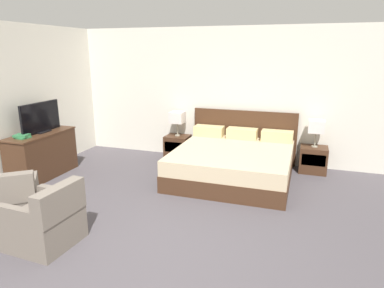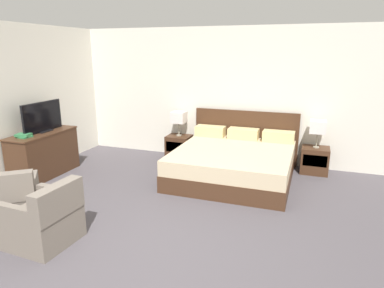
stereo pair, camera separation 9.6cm
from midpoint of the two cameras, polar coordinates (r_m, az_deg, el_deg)
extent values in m
plane|color=#4C474C|center=(3.97, -10.14, -18.40)|extent=(11.46, 11.46, 0.00)
cube|color=silver|center=(6.98, 4.68, 8.13)|extent=(7.30, 0.06, 2.65)
cube|color=silver|center=(6.58, -27.96, 5.98)|extent=(0.06, 5.62, 2.65)
cube|color=#422819|center=(6.07, 6.27, -4.53)|extent=(1.97, 2.02, 0.28)
cube|color=#C6B28E|center=(5.98, 6.34, -2.13)|extent=(1.95, 2.00, 0.25)
cube|color=#422819|center=(6.93, 8.22, 1.25)|extent=(2.05, 0.05, 1.05)
cube|color=#D6BC7F|center=(6.87, 2.47, 2.18)|extent=(0.58, 0.28, 0.20)
cube|color=#D6BC7F|center=(6.72, 7.95, 1.75)|extent=(0.58, 0.28, 0.20)
cube|color=#D6BC7F|center=(6.63, 13.62, 1.29)|extent=(0.58, 0.28, 0.20)
cube|color=#422819|center=(7.17, -2.79, -0.49)|extent=(0.49, 0.42, 0.48)
cube|color=black|center=(6.97, -3.40, -0.54)|extent=(0.41, 0.01, 0.21)
cube|color=#422819|center=(6.71, 19.16, -2.45)|extent=(0.49, 0.42, 0.48)
cube|color=black|center=(6.50, 19.20, -2.57)|extent=(0.41, 0.01, 0.21)
cylinder|color=gray|center=(7.11, -2.82, 1.45)|extent=(0.11, 0.11, 0.02)
cylinder|color=gray|center=(7.07, -2.83, 2.54)|extent=(0.02, 0.02, 0.26)
cube|color=silver|center=(7.02, -2.86, 4.46)|extent=(0.28, 0.28, 0.22)
cylinder|color=gray|center=(6.64, 19.35, -0.40)|extent=(0.11, 0.11, 0.02)
cylinder|color=gray|center=(6.61, 19.45, 0.76)|extent=(0.02, 0.02, 0.26)
cube|color=silver|center=(6.56, 19.64, 2.80)|extent=(0.28, 0.28, 0.22)
cube|color=#422819|center=(6.67, -24.07, -1.65)|extent=(0.51, 1.26, 0.80)
cube|color=#482C1C|center=(6.57, -24.43, 1.57)|extent=(0.52, 1.30, 0.02)
cube|color=black|center=(6.61, -24.08, 1.89)|extent=(0.18, 0.28, 0.02)
cube|color=black|center=(6.56, -24.33, 4.09)|extent=(0.04, 0.90, 0.52)
cube|color=black|center=(6.55, -24.20, 4.08)|extent=(0.01, 0.87, 0.50)
cube|color=#2D7042|center=(6.30, -26.77, 0.98)|extent=(0.22, 0.21, 0.03)
cube|color=#2D7042|center=(6.30, -26.91, 1.27)|extent=(0.26, 0.21, 0.04)
cube|color=#70665B|center=(5.13, -28.42, -9.46)|extent=(0.96, 0.96, 0.40)
cube|color=#70665B|center=(4.75, -29.38, -6.57)|extent=(0.63, 0.56, 0.36)
cube|color=#70665B|center=(4.99, -25.48, -6.17)|extent=(0.47, 0.54, 0.18)
cube|color=#70665B|center=(4.45, -23.96, -12.68)|extent=(0.71, 0.71, 0.40)
cube|color=#70665B|center=(4.11, -21.84, -8.90)|extent=(0.19, 0.69, 0.36)
cube|color=#70665B|center=(4.15, -27.30, -10.67)|extent=(0.63, 0.12, 0.18)
cube|color=#70665B|center=(4.52, -21.71, -7.95)|extent=(0.63, 0.12, 0.18)
camera|label=1|loc=(0.05, -90.50, -0.14)|focal=32.00mm
camera|label=2|loc=(0.05, 89.50, 0.14)|focal=32.00mm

